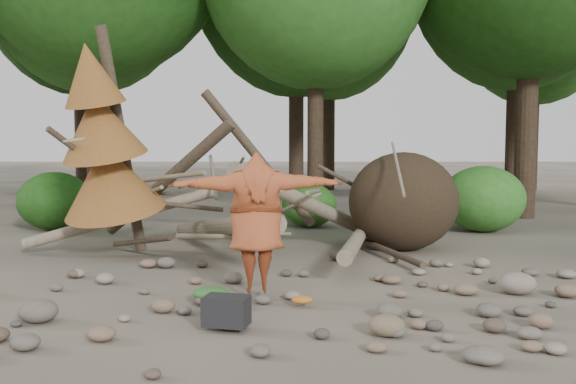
{
  "coord_description": "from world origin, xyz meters",
  "views": [
    {
      "loc": [
        0.38,
        -8.5,
        2.2
      ],
      "look_at": [
        0.31,
        1.5,
        1.4
      ],
      "focal_mm": 40.0,
      "sensor_mm": 36.0,
      "label": 1
    }
  ],
  "objects": [
    {
      "name": "bush_mid",
      "position": [
        0.8,
        7.8,
        0.56
      ],
      "size": [
        1.4,
        1.4,
        1.12
      ],
      "primitive_type": "ellipsoid",
      "color": "#2A671D",
      "rests_on": "ground"
    },
    {
      "name": "boulder_front_right",
      "position": [
        1.44,
        -1.41,
        0.12
      ],
      "size": [
        0.41,
        0.37,
        0.25
      ],
      "primitive_type": "ellipsoid",
      "color": "#76624A",
      "rests_on": "ground"
    },
    {
      "name": "ground",
      "position": [
        0.0,
        0.0,
        0.0
      ],
      "size": [
        120.0,
        120.0,
        0.0
      ],
      "primitive_type": "plane",
      "color": "#514C44",
      "rests_on": "ground"
    },
    {
      "name": "frisbee_thrower",
      "position": [
        -0.13,
        0.38,
        1.06
      ],
      "size": [
        3.73,
        1.13,
        2.18
      ],
      "color": "#A34724",
      "rests_on": "ground"
    },
    {
      "name": "bush_right",
      "position": [
        5.0,
        7.0,
        0.8
      ],
      "size": [
        2.0,
        2.0,
        1.6
      ],
      "primitive_type": "ellipsoid",
      "color": "#357A26",
      "rests_on": "ground"
    },
    {
      "name": "cloth_green",
      "position": [
        -0.72,
        0.01,
        0.09
      ],
      "size": [
        0.49,
        0.41,
        0.18
      ],
      "primitive_type": "ellipsoid",
      "color": "#2A6026",
      "rests_on": "ground"
    },
    {
      "name": "cloth_orange",
      "position": [
        0.51,
        -0.17,
        0.05
      ],
      "size": [
        0.28,
        0.23,
        0.1
      ],
      "primitive_type": "ellipsoid",
      "color": "#B2681E",
      "rests_on": "ground"
    },
    {
      "name": "dead_conifer",
      "position": [
        -3.12,
        3.37,
        2.11
      ],
      "size": [
        2.06,
        2.16,
        4.35
      ],
      "color": "#4C3F30",
      "rests_on": "ground"
    },
    {
      "name": "deadfall_pile",
      "position": [
        2.02,
        4.24,
        0.95
      ],
      "size": [
        8.55,
        5.24,
        3.3
      ],
      "color": "#332619",
      "rests_on": "ground"
    },
    {
      "name": "bush_left",
      "position": [
        -5.5,
        7.2,
        0.72
      ],
      "size": [
        1.8,
        1.8,
        1.44
      ],
      "primitive_type": "ellipsoid",
      "color": "#1F5115",
      "rests_on": "ground"
    },
    {
      "name": "boulder_mid_right",
      "position": [
        3.61,
        0.59,
        0.16
      ],
      "size": [
        0.53,
        0.48,
        0.32
      ],
      "primitive_type": "ellipsoid",
      "color": "gray",
      "rests_on": "ground"
    },
    {
      "name": "boulder_front_left",
      "position": [
        -2.7,
        -0.9,
        0.14
      ],
      "size": [
        0.48,
        0.43,
        0.29
      ],
      "primitive_type": "ellipsoid",
      "color": "#625A52",
      "rests_on": "ground"
    },
    {
      "name": "backpack",
      "position": [
        -0.39,
        -1.2,
        0.17
      ],
      "size": [
        0.57,
        0.44,
        0.34
      ],
      "primitive_type": "cube",
      "rotation": [
        0.0,
        0.0,
        -0.22
      ],
      "color": "black",
      "rests_on": "ground"
    }
  ]
}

